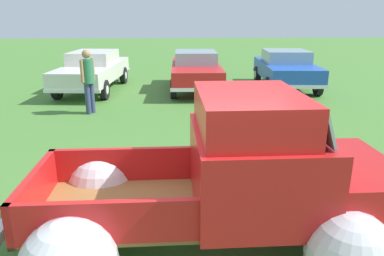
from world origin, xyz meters
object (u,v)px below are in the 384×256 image
at_px(show_car_0, 93,69).
at_px(spectator_0, 88,77).
at_px(show_car_1, 196,69).
at_px(show_car_2, 286,68).
at_px(vintage_pickup_truck, 233,188).

xyz_separation_m(show_car_0, spectator_0, (0.56, -3.36, 0.26)).
height_order(show_car_1, spectator_0, spectator_0).
bearing_deg(show_car_2, spectator_0, -59.33).
relative_size(show_car_1, show_car_2, 1.03).
xyz_separation_m(show_car_2, spectator_0, (-6.70, -3.36, 0.26)).
bearing_deg(vintage_pickup_truck, show_car_1, 88.41).
distance_m(vintage_pickup_truck, show_car_2, 10.41).
height_order(show_car_0, show_car_2, same).
bearing_deg(vintage_pickup_truck, show_car_2, 69.08).
height_order(vintage_pickup_truck, spectator_0, vintage_pickup_truck).
bearing_deg(vintage_pickup_truck, show_car_0, 109.85).
distance_m(vintage_pickup_truck, show_car_1, 9.59).
height_order(vintage_pickup_truck, show_car_1, vintage_pickup_truck).
bearing_deg(show_car_0, vintage_pickup_truck, 25.46).
xyz_separation_m(show_car_1, show_car_2, (3.45, 0.17, 0.00)).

